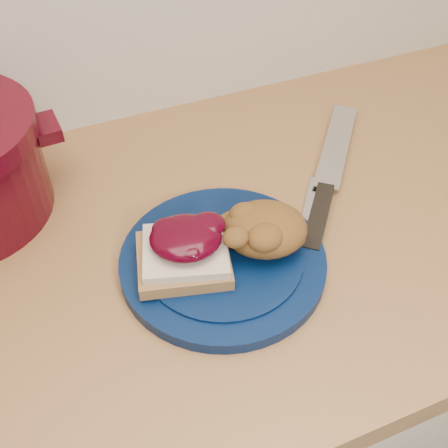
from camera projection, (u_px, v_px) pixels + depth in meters
name	position (u px, v px, depth m)	size (l,w,h in m)	color
base_cabinet	(188.00, 419.00, 1.04)	(4.00, 0.60, 0.86)	beige
plate	(223.00, 261.00, 0.68)	(0.25, 0.25, 0.02)	#04163B
sandwich	(185.00, 250.00, 0.64)	(0.13, 0.12, 0.05)	olive
stuffing_mound	(265.00, 229.00, 0.66)	(0.10, 0.09, 0.05)	brown
chef_knife	(324.00, 197.00, 0.76)	(0.23, 0.28, 0.02)	black
butter_knife	(307.00, 217.00, 0.74)	(0.16, 0.01, 0.00)	silver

